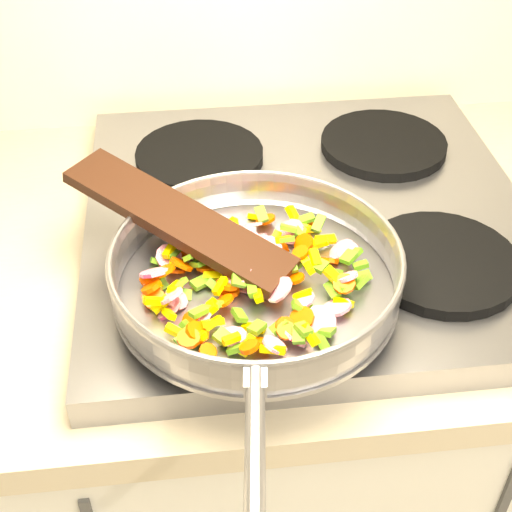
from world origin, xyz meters
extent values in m
cube|color=#939399|center=(-0.70, 1.67, 0.92)|extent=(0.60, 0.60, 0.04)
cylinder|color=black|center=(-0.84, 1.52, 0.95)|extent=(0.19, 0.19, 0.02)
cylinder|color=black|center=(-0.56, 1.52, 0.95)|extent=(0.19, 0.19, 0.02)
cylinder|color=black|center=(-0.84, 1.81, 0.95)|extent=(0.19, 0.19, 0.02)
cylinder|color=black|center=(-0.56, 1.81, 0.95)|extent=(0.19, 0.19, 0.02)
cylinder|color=#9E9EA5|center=(-0.79, 1.49, 0.96)|extent=(0.33, 0.33, 0.01)
torus|color=#9E9EA5|center=(-0.79, 1.49, 0.99)|extent=(0.37, 0.37, 0.05)
torus|color=#9E9EA5|center=(-0.79, 1.49, 1.01)|extent=(0.33, 0.33, 0.01)
cylinder|color=#9E9EA5|center=(-0.82, 1.24, 1.00)|extent=(0.04, 0.19, 0.02)
cube|color=#9E9EA5|center=(-0.81, 1.32, 1.00)|extent=(0.03, 0.03, 0.02)
cylinder|color=#BE1242|center=(-0.79, 1.38, 0.98)|extent=(0.04, 0.04, 0.02)
cylinder|color=#BE1242|center=(-0.91, 1.51, 0.98)|extent=(0.05, 0.04, 0.03)
cylinder|color=#E44600|center=(-0.76, 1.55, 0.97)|extent=(0.03, 0.03, 0.02)
cube|color=#E3CD00|center=(-0.81, 1.51, 0.99)|extent=(0.02, 0.03, 0.01)
cube|color=#E3CD00|center=(-0.73, 1.58, 0.98)|extent=(0.02, 0.03, 0.01)
cylinder|color=#E44600|center=(-0.73, 1.54, 0.98)|extent=(0.03, 0.03, 0.03)
cylinder|color=#BE1242|center=(-0.82, 1.56, 0.98)|extent=(0.04, 0.03, 0.02)
cylinder|color=#BE1242|center=(-0.78, 1.52, 0.98)|extent=(0.04, 0.04, 0.01)
cube|color=#E3CD00|center=(-0.71, 1.58, 0.97)|extent=(0.02, 0.02, 0.01)
cylinder|color=#E44600|center=(-0.87, 1.40, 0.98)|extent=(0.03, 0.03, 0.01)
cube|color=#528D17|center=(-0.70, 1.46, 0.98)|extent=(0.02, 0.02, 0.02)
cube|color=#E3CD00|center=(-0.89, 1.44, 0.98)|extent=(0.02, 0.03, 0.02)
cube|color=#E3CD00|center=(-0.80, 1.42, 0.97)|extent=(0.03, 0.02, 0.01)
cube|color=#E3CD00|center=(-0.79, 1.38, 0.98)|extent=(0.03, 0.02, 0.01)
cube|color=#528D17|center=(-0.84, 1.55, 0.98)|extent=(0.02, 0.02, 0.02)
cylinder|color=#BE1242|center=(-0.78, 1.53, 0.97)|extent=(0.04, 0.04, 0.02)
cylinder|color=#BE1242|center=(-0.86, 1.57, 0.97)|extent=(0.04, 0.04, 0.02)
cube|color=#528D17|center=(-0.67, 1.50, 0.98)|extent=(0.02, 0.01, 0.01)
cube|color=#528D17|center=(-0.67, 1.49, 0.97)|extent=(0.02, 0.02, 0.01)
cylinder|color=#BE1242|center=(-0.79, 1.56, 0.98)|extent=(0.04, 0.04, 0.01)
cube|color=#528D17|center=(-0.74, 1.57, 0.99)|extent=(0.02, 0.02, 0.01)
cylinder|color=#BE1242|center=(-0.69, 1.47, 0.99)|extent=(0.03, 0.03, 0.02)
cube|color=#528D17|center=(-0.73, 1.40, 0.97)|extent=(0.02, 0.02, 0.02)
cube|color=#528D17|center=(-0.80, 1.41, 0.98)|extent=(0.02, 0.02, 0.01)
cube|color=#E3CD00|center=(-0.85, 1.42, 0.98)|extent=(0.03, 0.02, 0.01)
cylinder|color=#E44600|center=(-0.81, 1.55, 0.97)|extent=(0.04, 0.04, 0.02)
cube|color=#528D17|center=(-0.84, 1.58, 0.97)|extent=(0.02, 0.02, 0.02)
cylinder|color=#E44600|center=(-0.77, 1.53, 0.97)|extent=(0.03, 0.03, 0.02)
cylinder|color=#E44600|center=(-0.79, 1.55, 0.98)|extent=(0.03, 0.02, 0.01)
cylinder|color=#BE1242|center=(-0.81, 1.49, 0.98)|extent=(0.03, 0.04, 0.02)
cube|color=#528D17|center=(-0.77, 1.60, 0.98)|extent=(0.02, 0.02, 0.02)
cylinder|color=#BE1242|center=(-0.86, 1.44, 0.97)|extent=(0.03, 0.04, 0.03)
cylinder|color=#E44600|center=(-0.87, 1.52, 0.98)|extent=(0.03, 0.03, 0.03)
cube|color=#E3CD00|center=(-0.91, 1.46, 0.99)|extent=(0.03, 0.01, 0.02)
cube|color=#E3CD00|center=(-0.84, 1.56, 0.97)|extent=(0.02, 0.02, 0.01)
cube|color=#E3CD00|center=(-0.78, 1.62, 0.97)|extent=(0.03, 0.02, 0.02)
cylinder|color=#BE1242|center=(-0.83, 1.41, 0.97)|extent=(0.04, 0.04, 0.01)
cylinder|color=#BE1242|center=(-0.73, 1.42, 0.98)|extent=(0.05, 0.05, 0.03)
cylinder|color=#E44600|center=(-0.75, 1.49, 0.98)|extent=(0.03, 0.03, 0.01)
cube|color=#E3CD00|center=(-0.70, 1.45, 0.97)|extent=(0.02, 0.02, 0.01)
cube|color=#E3CD00|center=(-0.91, 1.51, 0.97)|extent=(0.03, 0.02, 0.01)
cube|color=#E3CD00|center=(-0.91, 1.50, 0.97)|extent=(0.02, 0.02, 0.01)
cylinder|color=#E44600|center=(-0.70, 1.52, 0.97)|extent=(0.03, 0.03, 0.03)
cylinder|color=#E44600|center=(-0.87, 1.57, 0.97)|extent=(0.04, 0.04, 0.01)
cube|color=#528D17|center=(-0.86, 1.53, 0.98)|extent=(0.02, 0.02, 0.02)
cube|color=#E3CD00|center=(-0.75, 1.45, 0.99)|extent=(0.02, 0.01, 0.02)
cylinder|color=#E44600|center=(-0.74, 1.52, 0.99)|extent=(0.02, 0.02, 0.01)
cube|color=#528D17|center=(-0.75, 1.50, 0.98)|extent=(0.02, 0.01, 0.01)
cube|color=#E3CD00|center=(-0.72, 1.51, 0.99)|extent=(0.01, 0.02, 0.02)
cylinder|color=#BE1242|center=(-0.80, 1.53, 0.97)|extent=(0.04, 0.04, 0.03)
cylinder|color=#BE1242|center=(-0.79, 1.50, 0.97)|extent=(0.03, 0.04, 0.03)
cube|color=#528D17|center=(-0.76, 1.39, 0.98)|extent=(0.02, 0.02, 0.01)
cube|color=#528D17|center=(-0.84, 1.41, 0.98)|extent=(0.02, 0.02, 0.01)
cylinder|color=#E44600|center=(-0.83, 1.58, 0.99)|extent=(0.03, 0.03, 0.02)
cylinder|color=#BE1242|center=(-0.84, 1.53, 0.97)|extent=(0.05, 0.05, 0.02)
cube|color=#E3CD00|center=(-0.73, 1.60, 0.99)|extent=(0.02, 0.02, 0.02)
cube|color=#528D17|center=(-0.86, 1.44, 0.98)|extent=(0.02, 0.02, 0.01)
cylinder|color=#BE1242|center=(-0.75, 1.57, 0.97)|extent=(0.03, 0.03, 0.02)
cylinder|color=#BE1242|center=(-0.80, 1.49, 0.97)|extent=(0.04, 0.04, 0.02)
cube|color=#528D17|center=(-0.82, 1.39, 0.97)|extent=(0.02, 0.01, 0.02)
cube|color=#E3CD00|center=(-0.71, 1.54, 0.98)|extent=(0.03, 0.01, 0.02)
cube|color=#528D17|center=(-0.90, 1.50, 0.97)|extent=(0.02, 0.02, 0.01)
cylinder|color=#BE1242|center=(-0.78, 1.49, 0.96)|extent=(0.03, 0.03, 0.02)
cylinder|color=#BE1242|center=(-0.80, 1.51, 0.98)|extent=(0.05, 0.04, 0.04)
cube|color=#528D17|center=(-0.76, 1.43, 0.98)|extent=(0.01, 0.02, 0.02)
cube|color=#528D17|center=(-0.72, 1.59, 0.98)|extent=(0.02, 0.02, 0.01)
cube|color=#528D17|center=(-0.72, 1.50, 0.98)|extent=(0.02, 0.02, 0.01)
cube|color=#E3CD00|center=(-0.89, 1.55, 0.98)|extent=(0.02, 0.02, 0.01)
cube|color=#E3CD00|center=(-0.78, 1.52, 0.97)|extent=(0.02, 0.02, 0.01)
cube|color=#E3CD00|center=(-0.83, 1.47, 0.98)|extent=(0.02, 0.02, 0.01)
cylinder|color=#E44600|center=(-0.90, 1.51, 0.98)|extent=(0.04, 0.03, 0.02)
cylinder|color=#E44600|center=(-0.86, 1.57, 0.97)|extent=(0.02, 0.02, 0.01)
cylinder|color=#E44600|center=(-0.91, 1.51, 0.97)|extent=(0.02, 0.02, 0.01)
cube|color=#528D17|center=(-0.69, 1.48, 0.97)|extent=(0.03, 0.02, 0.02)
cylinder|color=#E44600|center=(-0.86, 1.41, 0.98)|extent=(0.03, 0.03, 0.02)
cube|color=#528D17|center=(-0.73, 1.57, 0.98)|extent=(0.02, 0.03, 0.01)
cylinder|color=#E44600|center=(-0.72, 1.59, 0.97)|extent=(0.02, 0.03, 0.01)
cylinder|color=#E44600|center=(-0.77, 1.40, 0.98)|extent=(0.02, 0.02, 0.01)
cube|color=#528D17|center=(-0.81, 1.48, 0.99)|extent=(0.02, 0.02, 0.02)
cube|color=#E3CD00|center=(-0.86, 1.56, 0.98)|extent=(0.03, 0.02, 0.01)
cylinder|color=#E44600|center=(-0.91, 1.48, 0.97)|extent=(0.04, 0.04, 0.02)
cylinder|color=#E44600|center=(-0.83, 1.48, 0.98)|extent=(0.03, 0.03, 0.02)
cylinder|color=#E44600|center=(-0.80, 1.39, 0.98)|extent=(0.03, 0.03, 0.02)
cube|color=#E3CD00|center=(-0.75, 1.39, 0.98)|extent=(0.02, 0.03, 0.02)
cube|color=#E3CD00|center=(-0.88, 1.53, 0.97)|extent=(0.02, 0.03, 0.02)
cube|color=#E3CD00|center=(-0.85, 1.45, 0.98)|extent=(0.01, 0.02, 0.01)
cylinder|color=#BE1242|center=(-0.74, 1.57, 0.97)|extent=(0.03, 0.04, 0.04)
cube|color=#E3CD00|center=(-0.89, 1.42, 0.98)|extent=(0.03, 0.02, 0.01)
cube|color=#528D17|center=(-0.71, 1.47, 0.97)|extent=(0.02, 0.03, 0.01)
cylinder|color=#BE1242|center=(-0.89, 1.47, 0.97)|extent=(0.04, 0.04, 0.02)
cube|color=#528D17|center=(-0.87, 1.42, 0.97)|extent=(0.02, 0.02, 0.01)
cube|color=#528D17|center=(-0.83, 1.41, 0.97)|extent=(0.02, 0.02, 0.01)
cylinder|color=#BE1242|center=(-0.83, 1.59, 0.97)|extent=(0.04, 0.04, 0.02)
cylinder|color=#BE1242|center=(-0.78, 1.53, 0.99)|extent=(0.03, 0.04, 0.02)
cylinder|color=#BE1242|center=(-0.77, 1.46, 0.99)|extent=(0.04, 0.05, 0.03)
cube|color=#528D17|center=(-0.84, 1.45, 0.98)|extent=(0.02, 0.02, 0.01)
cube|color=#E3CD00|center=(-0.81, 1.39, 0.97)|extent=(0.02, 0.03, 0.01)
cylinder|color=#BE1242|center=(-0.89, 1.54, 0.97)|extent=(0.04, 0.04, 0.03)
cube|color=#E3CD00|center=(-0.75, 1.55, 0.98)|extent=(0.02, 0.01, 0.01)
cube|color=#528D17|center=(-0.73, 1.39, 0.97)|extent=(0.02, 0.02, 0.02)
cylinder|color=#E44600|center=(-0.87, 1.45, 0.97)|extent=(0.03, 0.03, 0.02)
cube|color=#528D17|center=(-0.86, 1.54, 0.98)|extent=(0.02, 0.02, 0.01)
cube|color=#E3CD00|center=(-0.83, 1.40, 0.98)|extent=(0.02, 0.01, 0.01)
cube|color=#528D17|center=(-0.88, 1.41, 0.97)|extent=(0.02, 0.03, 0.01)
cylinder|color=#E44600|center=(-0.82, 1.48, 0.97)|extent=(0.03, 0.03, 0.01)
cylinder|color=#BE1242|center=(-0.83, 1.51, 0.98)|extent=(0.03, 0.03, 0.01)
cube|color=#E3CD00|center=(-0.73, 1.51, 0.98)|extent=(0.02, 0.03, 0.02)
cube|color=#528D17|center=(-0.78, 1.41, 0.98)|extent=(0.02, 0.02, 0.02)
cylinder|color=#BE1242|center=(-0.85, 1.60, 0.97)|extent=(0.03, 0.03, 0.02)
cylinder|color=#BE1242|center=(-0.88, 1.47, 0.97)|extent=(0.03, 0.03, 0.02)
cylinder|color=#BE1242|center=(-0.76, 1.40, 0.97)|extent=(0.03, 0.04, 0.03)
cylinder|color=#E44600|center=(-0.81, 1.38, 0.98)|extent=(0.02, 0.02, 0.02)
cube|color=#E3CD00|center=(-0.90, 1.46, 0.98)|extent=(0.02, 0.02, 0.01)
cylinder|color=#E44600|center=(-0.83, 1.46, 0.98)|extent=(0.03, 0.02, 0.02)
cylinder|color=#E44600|center=(-0.82, 1.54, 0.97)|extent=(0.03, 0.03, 0.02)
cube|color=#528D17|center=(-0.75, 1.45, 0.97)|extent=(0.02, 0.01, 0.02)
cube|color=#E3CD00|center=(-0.71, 1.48, 0.99)|extent=(0.02, 0.02, 0.02)
cube|color=#E3CD00|center=(-0.85, 1.43, 0.98)|extent=(0.02, 0.02, 0.02)
cube|color=#528D17|center=(-0.90, 1.54, 0.97)|extent=(0.03, 0.01, 0.02)
cylinder|color=#BE1242|center=(-0.79, 1.58, 0.98)|extent=(0.05, 0.04, 0.03)
cube|color=#528D17|center=(-0.79, 1.47, 0.97)|extent=(0.02, 0.02, 0.01)
cylinder|color=#BE1242|center=(-0.76, 1.50, 0.98)|extent=(0.04, 0.04, 0.02)
cube|color=#E3CD00|center=(-0.73, 1.49, 0.99)|extent=(0.01, 0.02, 0.02)
cube|color=#528D17|center=(-0.75, 1.55, 0.98)|extent=(0.02, 0.01, 0.01)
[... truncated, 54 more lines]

